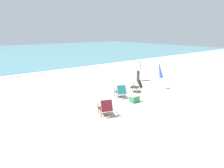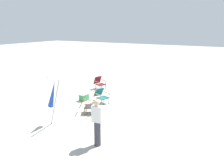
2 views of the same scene
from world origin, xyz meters
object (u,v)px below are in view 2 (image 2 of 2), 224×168
at_px(beach_chair_far_center, 101,95).
at_px(beach_chair_mid_center, 99,82).
at_px(person_near_chairs, 97,122).
at_px(cooler_box, 84,97).
at_px(umbrella_furled_blue, 53,95).
at_px(beach_chair_front_right, 86,104).

bearing_deg(beach_chair_far_center, beach_chair_mid_center, -145.44).
xyz_separation_m(person_near_chairs, cooler_box, (-3.55, -3.21, -0.64)).
relative_size(beach_chair_far_center, person_near_chairs, 0.56).
bearing_deg(cooler_box, beach_chair_mid_center, -167.80).
bearing_deg(beach_chair_far_center, person_near_chairs, 30.67).
relative_size(beach_chair_far_center, umbrella_furled_blue, 0.45).
relative_size(beach_chair_mid_center, umbrella_furled_blue, 0.42).
relative_size(beach_chair_mid_center, beach_chair_far_center, 0.93).
xyz_separation_m(beach_chair_front_right, person_near_chairs, (2.15, 2.01, 0.41)).
bearing_deg(beach_chair_mid_center, beach_chair_far_center, 34.56).
xyz_separation_m(beach_chair_front_right, beach_chair_far_center, (-1.54, -0.17, -0.00)).
xyz_separation_m(beach_chair_mid_center, cooler_box, (2.36, 0.51, -0.23)).
xyz_separation_m(beach_chair_far_center, person_near_chairs, (3.69, 2.19, 0.42)).
xyz_separation_m(beach_chair_front_right, umbrella_furled_blue, (1.72, -0.36, 0.89)).
distance_m(umbrella_furled_blue, cooler_box, 3.42).
bearing_deg(beach_chair_front_right, beach_chair_far_center, -173.51).
bearing_deg(person_near_chairs, beach_chair_front_right, -136.92).
bearing_deg(beach_chair_mid_center, beach_chair_front_right, 24.41).
bearing_deg(umbrella_furled_blue, cooler_box, -164.99).
height_order(beach_chair_far_center, umbrella_furled_blue, umbrella_furled_blue).
relative_size(beach_chair_front_right, person_near_chairs, 0.56).
bearing_deg(umbrella_furled_blue, beach_chair_front_right, 168.19).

